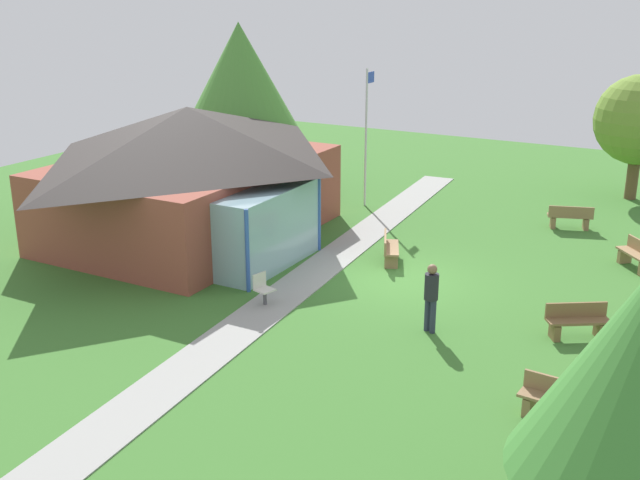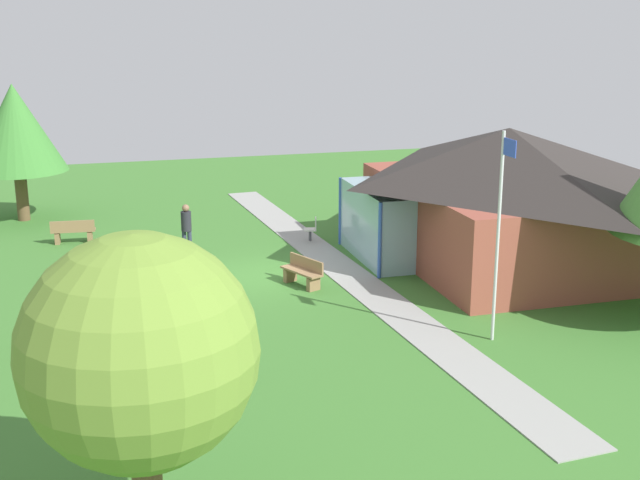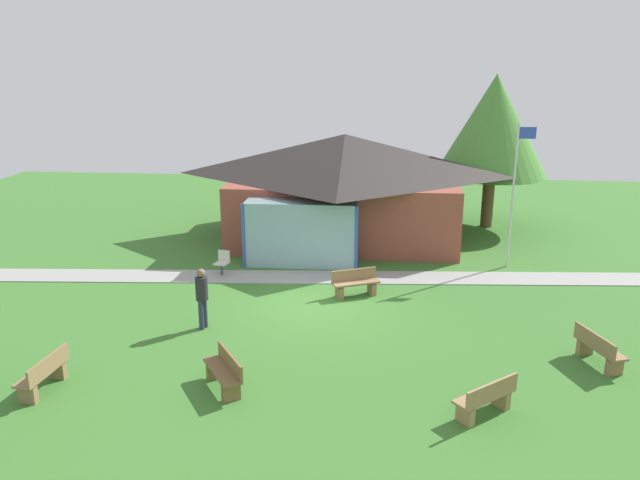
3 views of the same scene
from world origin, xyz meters
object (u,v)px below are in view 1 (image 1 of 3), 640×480
at_px(flagpole, 366,131).
at_px(tree_behind_pavilion_right, 240,78).
at_px(bench_front_left, 559,403).
at_px(bench_front_right, 637,256).
at_px(bench_front_center, 577,322).
at_px(bench_lawn_far_right, 570,218).
at_px(visitor_strolling_lawn, 431,293).
at_px(tree_far_east, 640,120).
at_px(pavilion, 193,171).
at_px(bench_rear_near_path, 390,249).
at_px(patio_chair_west, 263,290).

distance_m(flagpole, tree_behind_pavilion_right, 5.97).
relative_size(bench_front_left, bench_front_right, 1.07).
bearing_deg(bench_front_center, flagpole, -73.29).
relative_size(flagpole, bench_front_left, 3.37).
xyz_separation_m(bench_lawn_far_right, bench_front_right, (-3.10, -2.59, 0.00)).
xyz_separation_m(visitor_strolling_lawn, tree_behind_pavilion_right, (9.67, 12.05, 3.47)).
height_order(flagpole, bench_front_center, flagpole).
bearing_deg(flagpole, tree_far_east, -55.91).
bearing_deg(bench_front_center, bench_front_left, 63.59).
xyz_separation_m(pavilion, bench_front_left, (-5.95, -13.29, -1.85)).
bearing_deg(bench_front_center, bench_front_right, -128.81).
bearing_deg(flagpole, tree_behind_pavilion_right, 88.50).
xyz_separation_m(pavilion, bench_rear_near_path, (0.79, -6.76, -1.85)).
height_order(flagpole, tree_behind_pavilion_right, tree_behind_pavilion_right).
distance_m(bench_front_left, tree_far_east, 18.33).
relative_size(pavilion, bench_front_center, 6.62).
relative_size(flagpole, patio_chair_west, 6.01).
height_order(bench_rear_near_path, tree_far_east, tree_far_east).
bearing_deg(pavilion, flagpole, -28.29).
height_order(bench_front_right, tree_behind_pavilion_right, tree_behind_pavilion_right).
height_order(patio_chair_west, tree_far_east, tree_far_east).
xyz_separation_m(patio_chair_west, tree_far_east, (16.02, -6.92, 2.70)).
height_order(bench_front_right, visitor_strolling_lawn, visitor_strolling_lawn).
bearing_deg(bench_rear_near_path, visitor_strolling_lawn, 11.06).
bearing_deg(bench_rear_near_path, bench_front_center, 41.86).
distance_m(flagpole, patio_chair_west, 10.54).
relative_size(pavilion, tree_far_east, 2.04).
relative_size(flagpole, bench_front_center, 3.45).
bearing_deg(visitor_strolling_lawn, bench_front_center, 42.46).
bearing_deg(bench_front_right, bench_lawn_far_right, 0.18).
height_order(bench_front_center, bench_rear_near_path, same).
xyz_separation_m(bench_front_right, tree_far_east, (8.38, 1.33, 2.71)).
distance_m(bench_front_left, bench_front_center, 4.05).
bearing_deg(bench_front_right, flagpole, 36.79).
bearing_deg(pavilion, tree_behind_pavilion_right, 20.74).
height_order(flagpole, bench_lawn_far_right, flagpole).
distance_m(bench_front_right, visitor_strolling_lawn, 8.06).
bearing_deg(tree_behind_pavilion_right, bench_front_left, -128.09).
height_order(patio_chair_west, visitor_strolling_lawn, visitor_strolling_lawn).
xyz_separation_m(bench_front_center, bench_front_right, (5.70, -0.60, 0.00)).
relative_size(pavilion, tree_behind_pavilion_right, 1.49).
xyz_separation_m(bench_front_right, patio_chair_west, (-7.65, 8.25, 0.01)).
height_order(bench_front_left, tree_behind_pavilion_right, tree_behind_pavilion_right).
bearing_deg(visitor_strolling_lawn, bench_lawn_far_right, 102.16).
distance_m(bench_rear_near_path, patio_chair_west, 4.92).
xyz_separation_m(bench_front_left, bench_front_center, (4.02, 0.45, 0.00)).
height_order(pavilion, patio_chair_west, pavilion).
distance_m(bench_rear_near_path, tree_far_east, 12.85).
height_order(bench_lawn_far_right, tree_behind_pavilion_right, tree_behind_pavilion_right).
bearing_deg(patio_chair_west, flagpole, -154.69).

